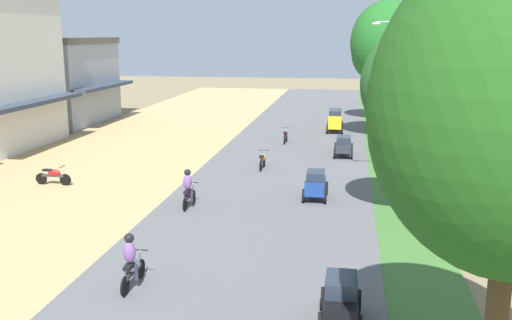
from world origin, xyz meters
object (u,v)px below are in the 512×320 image
object	(u,v)px
parked_motorbike_third	(54,175)
car_van_yellow	(335,119)
median_tree_fourth	(379,54)
streetlamp_near	(405,94)
utility_pole_near	(423,66)
motorbike_ahead_third	(188,189)
motorbike_ahead_fifth	(286,135)
streetlamp_mid	(377,67)
motorbike_ahead_fourth	(262,160)
car_hatchback_blue	(316,184)
median_tree_third	(387,43)
motorbike_ahead_second	(132,262)
car_hatchback_black	(341,299)
car_sedan_charcoal	(344,145)
median_tree_second	(411,85)

from	to	relation	value
parked_motorbike_third	car_van_yellow	bearing A→B (deg)	53.26
median_tree_fourth	streetlamp_near	bearing A→B (deg)	-89.62
utility_pole_near	motorbike_ahead_third	world-z (taller)	utility_pole_near
streetlamp_near	motorbike_ahead_fifth	bearing A→B (deg)	121.07
utility_pole_near	car_van_yellow	size ratio (longest dim) A/B	4.02
streetlamp_mid	motorbike_ahead_fourth	size ratio (longest dim) A/B	3.90
streetlamp_near	car_hatchback_blue	xyz separation A→B (m)	(-3.79, -2.07, -3.80)
median_tree_fourth	utility_pole_near	xyz separation A→B (m)	(2.69, -7.34, -0.57)
parked_motorbike_third	motorbike_ahead_fifth	bearing A→B (deg)	52.04
motorbike_ahead_third	motorbike_ahead_fourth	size ratio (longest dim) A/B	1.00
motorbike_ahead_fifth	median_tree_third	bearing A→B (deg)	19.30
streetlamp_mid	utility_pole_near	distance (m)	13.89
streetlamp_mid	car_hatchback_blue	distance (m)	31.00
motorbike_ahead_second	car_hatchback_black	bearing A→B (deg)	-10.99
parked_motorbike_third	car_sedan_charcoal	bearing A→B (deg)	32.91
car_van_yellow	motorbike_ahead_fourth	bearing A→B (deg)	-105.85
median_tree_second	car_van_yellow	bearing A→B (deg)	99.10
median_tree_fourth	motorbike_ahead_second	distance (m)	35.53
median_tree_third	streetlamp_near	world-z (taller)	median_tree_third
car_hatchback_blue	motorbike_ahead_third	world-z (taller)	motorbike_ahead_third
motorbike_ahead_fifth	streetlamp_near	bearing A→B (deg)	-58.93
median_tree_third	motorbike_ahead_fourth	distance (m)	13.48
median_tree_second	utility_pole_near	world-z (taller)	utility_pole_near
parked_motorbike_third	motorbike_ahead_second	size ratio (longest dim) A/B	1.00
streetlamp_near	motorbike_ahead_fourth	xyz separation A→B (m)	(-6.96, 3.19, -3.97)
streetlamp_near	streetlamp_mid	bearing A→B (deg)	90.00
streetlamp_near	motorbike_ahead_fourth	size ratio (longest dim) A/B	4.32
utility_pole_near	motorbike_ahead_fourth	distance (m)	15.71
streetlamp_near	motorbike_ahead_fifth	xyz separation A→B (m)	(-6.56, 10.88, -3.97)
car_sedan_charcoal	motorbike_ahead_fourth	bearing A→B (deg)	-137.14
car_van_yellow	motorbike_ahead_fourth	xyz separation A→B (m)	(-3.54, -12.46, -0.45)
streetlamp_near	motorbike_ahead_third	bearing A→B (deg)	-154.69
median_tree_third	utility_pole_near	size ratio (longest dim) A/B	0.96
car_hatchback_black	motorbike_ahead_third	size ratio (longest dim) A/B	1.11
car_sedan_charcoal	motorbike_ahead_fifth	xyz separation A→B (m)	(-3.86, 3.73, -0.17)
median_tree_third	streetlamp_mid	bearing A→B (deg)	89.53
motorbike_ahead_second	motorbike_ahead_fifth	bearing A→B (deg)	85.34
motorbike_ahead_fourth	car_hatchback_blue	bearing A→B (deg)	-59.01
car_hatchback_black	median_tree_third	bearing A→B (deg)	84.83
utility_pole_near	motorbike_ahead_fifth	bearing A→B (deg)	-156.27
utility_pole_near	car_hatchback_black	world-z (taller)	utility_pole_near
car_van_yellow	motorbike_ahead_second	size ratio (longest dim) A/B	1.34
median_tree_second	motorbike_ahead_fourth	distance (m)	11.16
median_tree_third	car_sedan_charcoal	distance (m)	8.76
parked_motorbike_third	car_sedan_charcoal	size ratio (longest dim) A/B	0.80
motorbike_ahead_second	motorbike_ahead_third	bearing A→B (deg)	93.92
streetlamp_near	car_hatchback_black	distance (m)	13.92
median_tree_second	motorbike_ahead_second	bearing A→B (deg)	-136.96
parked_motorbike_third	car_van_yellow	size ratio (longest dim) A/B	0.75
median_tree_fourth	streetlamp_near	xyz separation A→B (m)	(0.15, -22.22, -1.05)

